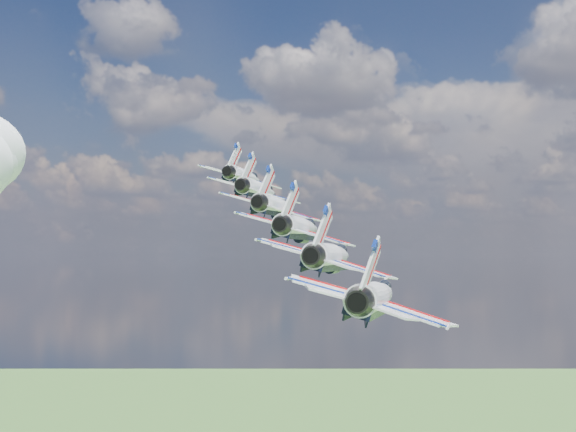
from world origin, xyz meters
The scene contains 6 objects.
jet_0 centered at (-33.84, 8.40, 151.87)m, with size 9.56×14.16×4.23m, color white, non-canonical shape.
jet_1 centered at (-26.69, 1.23, 149.47)m, with size 9.56×14.16×4.23m, color white, non-canonical shape.
jet_2 centered at (-19.55, -5.95, 147.06)m, with size 9.56×14.16×4.23m, color white, non-canonical shape.
jet_3 centered at (-12.40, -13.12, 144.65)m, with size 9.56×14.16×4.23m, color white, non-canonical shape.
jet_4 centered at (-5.26, -20.29, 142.25)m, with size 9.56×14.16×4.23m, color silver, non-canonical shape.
jet_5 centered at (1.89, -27.47, 139.84)m, with size 9.56×14.16×4.23m, color silver, non-canonical shape.
Camera 1 is at (23.70, -71.05, 142.31)m, focal length 50.00 mm.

